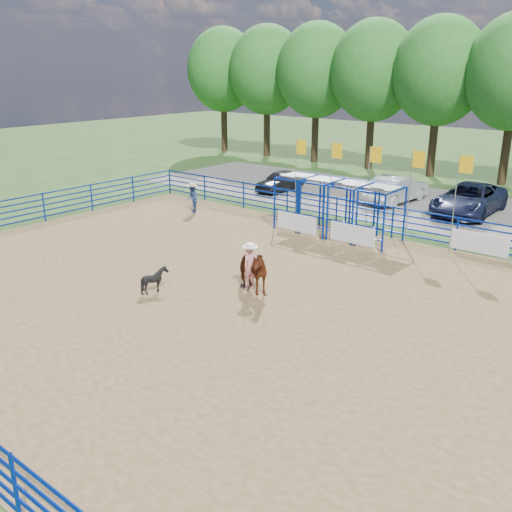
# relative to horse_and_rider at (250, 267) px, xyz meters

# --- Properties ---
(ground) EXTENTS (120.00, 120.00, 0.00)m
(ground) POSITION_rel_horse_and_rider_xyz_m (0.82, -0.80, -0.93)
(ground) COLOR #3B5D25
(ground) RESTS_ON ground
(arena_dirt) EXTENTS (30.00, 20.00, 0.02)m
(arena_dirt) POSITION_rel_horse_and_rider_xyz_m (0.82, -0.80, -0.92)
(arena_dirt) COLOR olive
(arena_dirt) RESTS_ON ground
(gravel_strip) EXTENTS (40.00, 10.00, 0.01)m
(gravel_strip) POSITION_rel_horse_and_rider_xyz_m (0.82, 16.20, -0.92)
(gravel_strip) COLOR slate
(gravel_strip) RESTS_ON ground
(horse_and_rider) EXTENTS (2.10, 1.43, 2.50)m
(horse_and_rider) POSITION_rel_horse_and_rider_xyz_m (0.00, 0.00, 0.00)
(horse_and_rider) COLOR maroon
(horse_and_rider) RESTS_ON arena_dirt
(calf) EXTENTS (1.12, 1.09, 0.93)m
(calf) POSITION_rel_horse_and_rider_xyz_m (-2.51, -2.21, -0.44)
(calf) COLOR black
(calf) RESTS_ON arena_dirt
(spectator_cowboy) EXTENTS (0.92, 0.91, 1.56)m
(spectator_cowboy) POSITION_rel_horse_and_rider_xyz_m (-9.71, 6.74, -0.12)
(spectator_cowboy) COLOR navy
(spectator_cowboy) RESTS_ON arena_dirt
(car_a) EXTENTS (1.55, 3.77, 1.28)m
(car_a) POSITION_rel_horse_and_rider_xyz_m (-9.42, 14.22, -0.28)
(car_a) COLOR black
(car_a) RESTS_ON gravel_strip
(car_b) EXTENTS (2.12, 4.90, 1.57)m
(car_b) POSITION_rel_horse_and_rider_xyz_m (-2.30, 15.96, -0.13)
(car_b) COLOR #9A9EA3
(car_b) RESTS_ON gravel_strip
(car_c) EXTENTS (2.83, 5.91, 1.62)m
(car_c) POSITION_rel_horse_and_rider_xyz_m (1.94, 15.83, -0.11)
(car_c) COLOR #161A37
(car_c) RESTS_ON gravel_strip
(perimeter_fence) EXTENTS (30.10, 20.10, 1.50)m
(perimeter_fence) POSITION_rel_horse_and_rider_xyz_m (0.82, -0.80, -0.18)
(perimeter_fence) COLOR #062591
(perimeter_fence) RESTS_ON ground
(chute_assembly) EXTENTS (19.32, 2.41, 4.20)m
(chute_assembly) POSITION_rel_horse_and_rider_xyz_m (-1.08, 8.03, 0.33)
(chute_assembly) COLOR #062591
(chute_assembly) RESTS_ON ground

